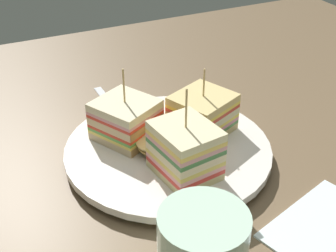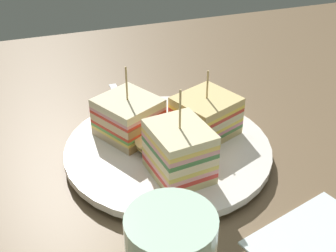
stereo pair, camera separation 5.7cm
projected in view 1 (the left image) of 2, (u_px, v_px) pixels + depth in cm
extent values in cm
cube|color=brown|center=(168.00, 162.00, 60.04)|extent=(129.11, 97.37, 1.80)
cylinder|color=white|center=(168.00, 154.00, 59.34)|extent=(16.43, 16.43, 0.80)
cylinder|color=white|center=(168.00, 149.00, 58.87)|extent=(26.51, 26.51, 0.97)
cube|color=#D6BF7B|center=(202.00, 127.00, 61.47)|extent=(9.35, 9.09, 0.94)
cube|color=#B2844C|center=(185.00, 138.00, 59.22)|extent=(2.87, 6.22, 0.94)
cube|color=#4A813F|center=(202.00, 123.00, 61.09)|extent=(9.35, 9.09, 0.49)
cube|color=pink|center=(202.00, 120.00, 60.82)|extent=(9.35, 9.09, 0.49)
cube|color=#EED34A|center=(202.00, 116.00, 60.56)|extent=(9.35, 9.09, 0.49)
cube|color=beige|center=(203.00, 112.00, 60.18)|extent=(9.35, 9.09, 0.94)
cube|color=#B2844C|center=(185.00, 122.00, 57.92)|extent=(2.87, 6.22, 0.94)
cube|color=#C83C2C|center=(203.00, 107.00, 59.79)|extent=(9.35, 9.09, 0.49)
cube|color=#FED84B|center=(203.00, 104.00, 59.53)|extent=(9.35, 9.09, 0.49)
cube|color=#DFC37C|center=(203.00, 99.00, 59.14)|extent=(9.35, 9.09, 0.94)
cylinder|color=tan|center=(204.00, 83.00, 57.86)|extent=(0.24, 0.24, 3.83)
cube|color=#D2B386|center=(127.00, 133.00, 60.13)|extent=(9.46, 9.65, 1.04)
cube|color=#B2844C|center=(148.00, 142.00, 58.34)|extent=(6.04, 3.42, 1.04)
cube|color=#F4D056|center=(126.00, 129.00, 59.74)|extent=(9.46, 9.65, 0.43)
cube|color=#659E45|center=(126.00, 126.00, 59.51)|extent=(9.46, 9.65, 0.43)
cube|color=red|center=(126.00, 123.00, 59.28)|extent=(9.46, 9.65, 0.43)
cube|color=beige|center=(126.00, 118.00, 58.89)|extent=(9.46, 9.65, 1.04)
cube|color=#9E7242|center=(147.00, 127.00, 57.10)|extent=(6.04, 3.42, 1.04)
cube|color=red|center=(125.00, 113.00, 58.49)|extent=(9.46, 9.65, 0.43)
cube|color=pink|center=(125.00, 110.00, 58.26)|extent=(9.46, 9.65, 0.43)
cube|color=beige|center=(125.00, 106.00, 57.87)|extent=(9.46, 9.65, 1.04)
cylinder|color=tan|center=(124.00, 86.00, 56.36)|extent=(0.24, 0.24, 4.59)
cube|color=#DCC186|center=(185.00, 169.00, 53.68)|extent=(7.13, 8.05, 0.96)
cube|color=#B2844C|center=(168.00, 154.00, 56.20)|extent=(6.07, 1.10, 0.96)
cube|color=red|center=(185.00, 164.00, 53.27)|extent=(7.13, 8.05, 0.58)
cube|color=pink|center=(185.00, 160.00, 52.96)|extent=(7.13, 8.05, 0.58)
cube|color=#E4C454|center=(185.00, 156.00, 52.64)|extent=(7.13, 8.05, 0.58)
cube|color=beige|center=(185.00, 151.00, 52.23)|extent=(7.13, 8.05, 0.96)
cube|color=#B2844C|center=(168.00, 136.00, 54.75)|extent=(6.07, 1.10, 0.96)
cube|color=#447A3F|center=(185.00, 145.00, 51.82)|extent=(7.13, 8.05, 0.58)
cube|color=pink|center=(185.00, 141.00, 51.51)|extent=(7.13, 8.05, 0.58)
cube|color=#F4CA56|center=(186.00, 137.00, 51.19)|extent=(7.13, 8.05, 0.58)
cube|color=beige|center=(186.00, 131.00, 50.78)|extent=(7.13, 8.05, 0.96)
cylinder|color=tan|center=(186.00, 109.00, 49.24)|extent=(0.24, 0.24, 4.79)
cylinder|color=#EEBD68|center=(167.00, 148.00, 57.58)|extent=(4.59, 4.58, 0.51)
cylinder|color=#E4C86F|center=(156.00, 141.00, 58.20)|extent=(5.03, 5.02, 0.99)
cylinder|color=#DDB058|center=(152.00, 146.00, 56.71)|extent=(5.22, 5.23, 0.50)
cylinder|color=#E2C67D|center=(151.00, 141.00, 56.28)|extent=(3.81, 3.75, 1.01)
cylinder|color=#DCCD74|center=(172.00, 139.00, 57.08)|extent=(4.42, 4.39, 0.89)
cube|color=silver|center=(109.00, 102.00, 71.56)|extent=(1.41, 11.19, 0.25)
ellipsoid|color=silver|center=(125.00, 121.00, 66.13)|extent=(2.45, 3.36, 1.00)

